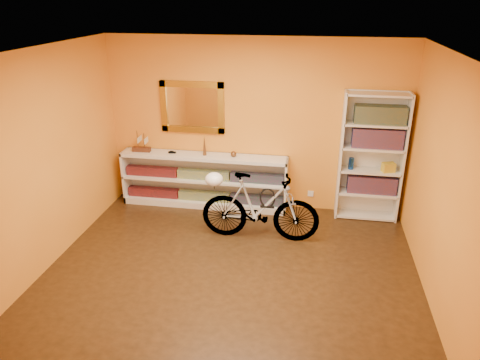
% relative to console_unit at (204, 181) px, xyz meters
% --- Properties ---
extents(floor, '(4.50, 4.00, 0.01)m').
position_rel_console_unit_xyz_m(floor, '(0.76, -1.81, -0.43)').
color(floor, black).
rests_on(floor, ground).
extents(ceiling, '(4.50, 4.00, 0.01)m').
position_rel_console_unit_xyz_m(ceiling, '(0.76, -1.81, 2.18)').
color(ceiling, silver).
rests_on(ceiling, ground).
extents(back_wall, '(4.50, 0.01, 2.60)m').
position_rel_console_unit_xyz_m(back_wall, '(0.76, 0.19, 0.88)').
color(back_wall, orange).
rests_on(back_wall, ground).
extents(left_wall, '(0.01, 4.00, 2.60)m').
position_rel_console_unit_xyz_m(left_wall, '(-1.49, -1.81, 0.88)').
color(left_wall, orange).
rests_on(left_wall, ground).
extents(right_wall, '(0.01, 4.00, 2.60)m').
position_rel_console_unit_xyz_m(right_wall, '(3.02, -1.81, 0.88)').
color(right_wall, orange).
rests_on(right_wall, ground).
extents(gilt_mirror, '(0.98, 0.06, 0.78)m').
position_rel_console_unit_xyz_m(gilt_mirror, '(-0.19, 0.15, 1.12)').
color(gilt_mirror, olive).
rests_on(gilt_mirror, back_wall).
extents(wall_socket, '(0.09, 0.02, 0.09)m').
position_rel_console_unit_xyz_m(wall_socket, '(1.66, 0.17, -0.17)').
color(wall_socket, silver).
rests_on(wall_socket, back_wall).
extents(console_unit, '(2.60, 0.35, 0.85)m').
position_rel_console_unit_xyz_m(console_unit, '(0.00, 0.00, 0.00)').
color(console_unit, silver).
rests_on(console_unit, floor).
extents(cd_row_lower, '(2.50, 0.13, 0.14)m').
position_rel_console_unit_xyz_m(cd_row_lower, '(0.00, -0.02, -0.26)').
color(cd_row_lower, black).
rests_on(cd_row_lower, console_unit).
extents(cd_row_upper, '(2.50, 0.13, 0.14)m').
position_rel_console_unit_xyz_m(cd_row_upper, '(0.00, -0.02, 0.11)').
color(cd_row_upper, navy).
rests_on(cd_row_upper, console_unit).
extents(model_ship, '(0.28, 0.12, 0.33)m').
position_rel_console_unit_xyz_m(model_ship, '(-0.99, 0.00, 0.59)').
color(model_ship, '#412012').
rests_on(model_ship, console_unit).
extents(toy_car, '(0.00, 0.00, 0.00)m').
position_rel_console_unit_xyz_m(toy_car, '(-0.49, 0.00, 0.43)').
color(toy_car, black).
rests_on(toy_car, console_unit).
extents(bronze_ornament, '(0.05, 0.05, 0.32)m').
position_rel_console_unit_xyz_m(bronze_ornament, '(0.02, 0.00, 0.59)').
color(bronze_ornament, brown).
rests_on(bronze_ornament, console_unit).
extents(decorative_orb, '(0.09, 0.09, 0.09)m').
position_rel_console_unit_xyz_m(decorative_orb, '(0.47, 0.00, 0.47)').
color(decorative_orb, brown).
rests_on(decorative_orb, console_unit).
extents(bookcase, '(0.90, 0.30, 1.90)m').
position_rel_console_unit_xyz_m(bookcase, '(2.49, 0.03, 0.52)').
color(bookcase, silver).
rests_on(bookcase, floor).
extents(book_row_a, '(0.70, 0.22, 0.26)m').
position_rel_console_unit_xyz_m(book_row_a, '(2.54, 0.03, 0.12)').
color(book_row_a, maroon).
rests_on(book_row_a, bookcase).
extents(book_row_b, '(0.70, 0.22, 0.28)m').
position_rel_console_unit_xyz_m(book_row_b, '(2.54, 0.03, 0.83)').
color(book_row_b, maroon).
rests_on(book_row_b, bookcase).
extents(book_row_c, '(0.70, 0.22, 0.25)m').
position_rel_console_unit_xyz_m(book_row_c, '(2.54, 0.03, 1.16)').
color(book_row_c, '#174251').
rests_on(book_row_c, bookcase).
extents(travel_mug, '(0.08, 0.08, 0.17)m').
position_rel_console_unit_xyz_m(travel_mug, '(2.22, 0.01, 0.43)').
color(travel_mug, navy).
rests_on(travel_mug, bookcase).
extents(red_tin, '(0.16, 0.16, 0.17)m').
position_rel_console_unit_xyz_m(red_tin, '(2.29, 0.06, 1.12)').
color(red_tin, maroon).
rests_on(red_tin, bookcase).
extents(yellow_bag, '(0.20, 0.16, 0.13)m').
position_rel_console_unit_xyz_m(yellow_bag, '(2.74, -0.01, 0.41)').
color(yellow_bag, gold).
rests_on(yellow_bag, bookcase).
extents(bicycle, '(0.45, 1.64, 0.96)m').
position_rel_console_unit_xyz_m(bicycle, '(1.00, -0.90, 0.06)').
color(bicycle, silver).
rests_on(bicycle, floor).
extents(helmet, '(0.24, 0.23, 0.18)m').
position_rel_console_unit_xyz_m(helmet, '(0.38, -0.91, 0.42)').
color(helmet, white).
rests_on(helmet, bicycle).
extents(u_lock, '(0.21, 0.02, 0.21)m').
position_rel_console_unit_xyz_m(u_lock, '(1.10, -0.90, 0.20)').
color(u_lock, black).
rests_on(u_lock, bicycle).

